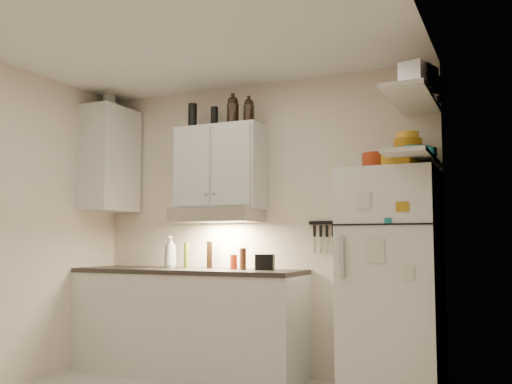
% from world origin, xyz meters
% --- Properties ---
extents(ceiling, '(3.20, 3.00, 0.02)m').
position_xyz_m(ceiling, '(0.00, 0.00, 2.61)').
color(ceiling, white).
rests_on(ceiling, ground).
extents(back_wall, '(3.20, 0.02, 2.60)m').
position_xyz_m(back_wall, '(0.00, 1.51, 1.30)').
color(back_wall, beige).
rests_on(back_wall, ground).
extents(right_wall, '(0.02, 3.00, 2.60)m').
position_xyz_m(right_wall, '(1.61, 0.00, 1.30)').
color(right_wall, beige).
rests_on(right_wall, ground).
extents(base_cabinet, '(2.10, 0.60, 0.88)m').
position_xyz_m(base_cabinet, '(-0.55, 1.20, 0.44)').
color(base_cabinet, silver).
rests_on(base_cabinet, floor).
extents(countertop, '(2.10, 0.62, 0.04)m').
position_xyz_m(countertop, '(-0.55, 1.20, 0.90)').
color(countertop, '#2B2825').
rests_on(countertop, base_cabinet).
extents(upper_cabinet, '(0.80, 0.33, 0.75)m').
position_xyz_m(upper_cabinet, '(-0.30, 1.33, 1.83)').
color(upper_cabinet, silver).
rests_on(upper_cabinet, back_wall).
extents(side_cabinet, '(0.33, 0.55, 1.00)m').
position_xyz_m(side_cabinet, '(-1.44, 1.20, 1.95)').
color(side_cabinet, silver).
rests_on(side_cabinet, left_wall).
extents(range_hood, '(0.76, 0.46, 0.12)m').
position_xyz_m(range_hood, '(-0.30, 1.27, 1.39)').
color(range_hood, silver).
rests_on(range_hood, back_wall).
extents(fridge, '(0.70, 0.68, 1.70)m').
position_xyz_m(fridge, '(1.25, 1.16, 0.85)').
color(fridge, white).
rests_on(fridge, floor).
extents(shelf_hi, '(0.30, 0.95, 0.03)m').
position_xyz_m(shelf_hi, '(1.45, 1.02, 2.20)').
color(shelf_hi, silver).
rests_on(shelf_hi, right_wall).
extents(shelf_lo, '(0.30, 0.95, 0.03)m').
position_xyz_m(shelf_lo, '(1.45, 1.02, 1.76)').
color(shelf_lo, silver).
rests_on(shelf_lo, right_wall).
extents(knife_strip, '(0.42, 0.02, 0.03)m').
position_xyz_m(knife_strip, '(0.70, 1.49, 1.32)').
color(knife_strip, black).
rests_on(knife_strip, back_wall).
extents(dutch_oven, '(0.22, 0.22, 0.13)m').
position_xyz_m(dutch_oven, '(1.17, 1.08, 1.76)').
color(dutch_oven, '#9E2F12').
rests_on(dutch_oven, fridge).
extents(book_stack, '(0.26, 0.30, 0.09)m').
position_xyz_m(book_stack, '(1.38, 0.97, 1.74)').
color(book_stack, '#B68516').
rests_on(book_stack, fridge).
extents(spice_jar, '(0.09, 0.09, 0.11)m').
position_xyz_m(spice_jar, '(1.28, 1.14, 1.76)').
color(spice_jar, silver).
rests_on(spice_jar, fridge).
extents(stock_pot, '(0.38, 0.38, 0.22)m').
position_xyz_m(stock_pot, '(1.49, 1.37, 2.32)').
color(stock_pot, silver).
rests_on(stock_pot, shelf_hi).
extents(tin_a, '(0.25, 0.24, 0.21)m').
position_xyz_m(tin_a, '(1.51, 1.00, 2.32)').
color(tin_a, '#AAAAAD').
rests_on(tin_a, shelf_hi).
extents(tin_b, '(0.21, 0.21, 0.17)m').
position_xyz_m(tin_b, '(1.51, 0.75, 2.30)').
color(tin_b, '#AAAAAD').
rests_on(tin_b, shelf_hi).
extents(bowl_teal, '(0.27, 0.27, 0.11)m').
position_xyz_m(bowl_teal, '(1.41, 1.29, 1.83)').
color(bowl_teal, teal).
rests_on(bowl_teal, shelf_lo).
extents(bowl_orange, '(0.22, 0.22, 0.07)m').
position_xyz_m(bowl_orange, '(1.37, 1.28, 1.92)').
color(bowl_orange, '#C27B12').
rests_on(bowl_orange, bowl_teal).
extents(bowl_yellow, '(0.17, 0.17, 0.05)m').
position_xyz_m(bowl_yellow, '(1.37, 1.28, 1.98)').
color(bowl_yellow, yellow).
rests_on(bowl_yellow, bowl_orange).
extents(plates, '(0.30, 0.30, 0.06)m').
position_xyz_m(plates, '(1.49, 1.06, 1.80)').
color(plates, teal).
rests_on(plates, shelf_lo).
extents(growler_a, '(0.12, 0.12, 0.25)m').
position_xyz_m(growler_a, '(-0.14, 1.26, 2.33)').
color(growler_a, black).
rests_on(growler_a, upper_cabinet).
extents(growler_b, '(0.10, 0.10, 0.22)m').
position_xyz_m(growler_b, '(0.00, 1.29, 2.31)').
color(growler_b, black).
rests_on(growler_b, upper_cabinet).
extents(thermos_a, '(0.08, 0.08, 0.20)m').
position_xyz_m(thermos_a, '(-0.38, 1.37, 2.30)').
color(thermos_a, black).
rests_on(thermos_a, upper_cabinet).
extents(thermos_b, '(0.10, 0.10, 0.23)m').
position_xyz_m(thermos_b, '(-0.58, 1.30, 2.32)').
color(thermos_b, black).
rests_on(thermos_b, upper_cabinet).
extents(side_jar, '(0.16, 0.16, 0.16)m').
position_xyz_m(side_jar, '(-1.48, 1.22, 2.53)').
color(side_jar, silver).
rests_on(side_jar, side_cabinet).
extents(soap_bottle, '(0.14, 0.15, 0.32)m').
position_xyz_m(soap_bottle, '(-0.77, 1.26, 1.08)').
color(soap_bottle, silver).
rests_on(soap_bottle, countertop).
extents(pepper_mill, '(0.07, 0.07, 0.18)m').
position_xyz_m(pepper_mill, '(-0.03, 1.24, 1.01)').
color(pepper_mill, brown).
rests_on(pepper_mill, countertop).
extents(oil_bottle, '(0.06, 0.06, 0.23)m').
position_xyz_m(oil_bottle, '(-0.62, 1.28, 1.04)').
color(oil_bottle, '#486318').
rests_on(oil_bottle, countertop).
extents(vinegar_bottle, '(0.05, 0.05, 0.24)m').
position_xyz_m(vinegar_bottle, '(-0.41, 1.33, 1.04)').
color(vinegar_bottle, black).
rests_on(vinegar_bottle, countertop).
extents(clear_bottle, '(0.07, 0.07, 0.19)m').
position_xyz_m(clear_bottle, '(-0.34, 1.35, 1.02)').
color(clear_bottle, silver).
rests_on(clear_bottle, countertop).
extents(red_jar, '(0.08, 0.08, 0.13)m').
position_xyz_m(red_jar, '(-0.13, 1.27, 0.98)').
color(red_jar, '#9E2F12').
rests_on(red_jar, countertop).
extents(caddy, '(0.18, 0.14, 0.13)m').
position_xyz_m(caddy, '(0.17, 1.27, 0.99)').
color(caddy, black).
rests_on(caddy, countertop).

